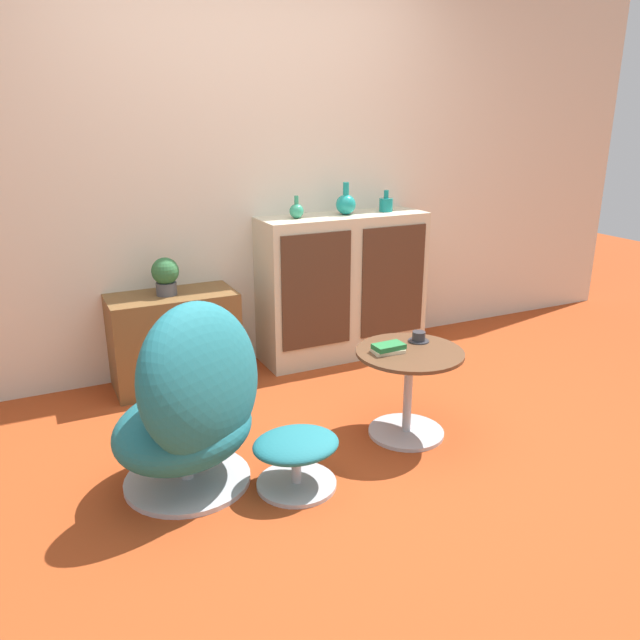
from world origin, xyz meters
name	(u,v)px	position (x,y,z in m)	size (l,w,h in m)	color
ground_plane	(360,464)	(0.00, 0.00, 0.00)	(12.00, 12.00, 0.00)	#9E3D19
wall_back	(243,163)	(0.00, 1.54, 1.30)	(6.40, 0.06, 2.60)	beige
sideboard	(343,286)	(0.60, 1.32, 0.49)	(1.13, 0.38, 0.97)	beige
tv_console	(175,340)	(-0.56, 1.32, 0.29)	(0.75, 0.38, 0.58)	brown
egg_chair	(193,406)	(-0.75, 0.16, 0.39)	(0.89, 0.87, 0.89)	#B7B7BC
ottoman	(296,452)	(-0.35, -0.03, 0.17)	(0.39, 0.36, 0.25)	#B7B7BC
coffee_table	(408,383)	(0.36, 0.16, 0.29)	(0.54, 0.54, 0.47)	#B7B7BC
vase_leftmost	(297,211)	(0.27, 1.33, 1.02)	(0.09, 0.09, 0.14)	#2D8E6B
vase_inner_left	(346,204)	(0.62, 1.33, 1.04)	(0.13, 0.13, 0.21)	teal
vase_inner_right	(386,204)	(0.92, 1.33, 1.02)	(0.09, 0.09, 0.14)	#147A75
potted_plant	(165,275)	(-0.58, 1.32, 0.70)	(0.16, 0.16, 0.22)	#4C4C51
teacup	(419,337)	(0.48, 0.25, 0.49)	(0.11, 0.11, 0.05)	#2D2D33
book_stack	(388,348)	(0.25, 0.18, 0.49)	(0.16, 0.11, 0.04)	beige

